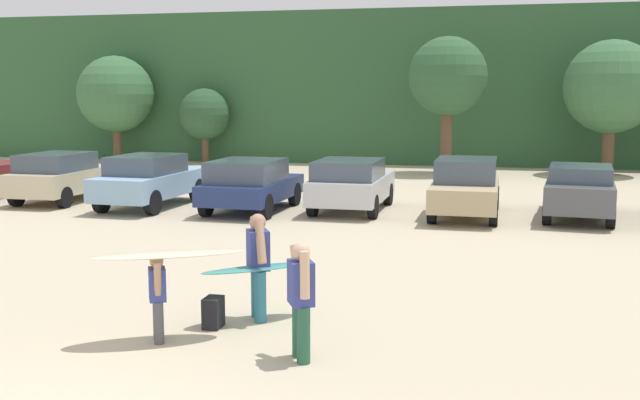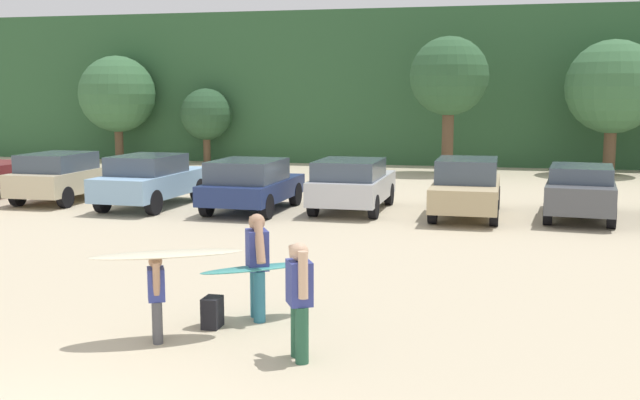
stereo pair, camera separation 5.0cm
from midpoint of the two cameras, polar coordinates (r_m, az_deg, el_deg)
hillside_ridge at (r=41.60m, az=6.66°, el=8.40°), size 108.00×12.00×7.27m
tree_far_left at (r=38.63m, az=-15.24°, el=7.72°), size 3.73×3.73×5.19m
tree_right at (r=37.16m, az=-8.76°, el=6.40°), size 2.50×2.50×3.61m
tree_center_right at (r=32.03m, az=9.59°, el=9.15°), size 3.27×3.27×5.71m
tree_center at (r=33.31m, az=21.13°, el=7.96°), size 3.83×3.83×5.55m
parked_car_champagne at (r=24.89m, az=-19.00°, el=1.74°), size 1.86×3.97×1.54m
parked_car_sky_blue at (r=22.97m, az=-12.80°, el=1.52°), size 2.02×4.43×1.57m
parked_car_navy at (r=21.65m, az=-5.35°, el=1.24°), size 2.10×4.07×1.51m
parked_car_silver at (r=21.64m, az=2.32°, el=1.27°), size 1.98×4.05×1.52m
parked_car_tan at (r=21.14m, az=10.91°, el=1.00°), size 1.85×4.47×1.60m
parked_car_dark_gray at (r=21.54m, az=18.99°, el=0.74°), size 2.17×4.43×1.46m
person_adult at (r=11.29m, az=-4.83°, el=-4.56°), size 0.47×0.73×1.61m
person_child at (r=10.55m, az=-12.33°, el=-6.87°), size 0.34×0.49×1.21m
person_companion at (r=9.58m, az=-1.60°, el=-7.14°), size 0.45×0.66×1.52m
surfboard_teal at (r=11.26m, az=-4.87°, el=-5.16°), size 1.68×1.46×0.11m
surfboard_cream at (r=10.46m, az=-11.55°, el=-4.05°), size 2.11×1.48×0.09m
backpack_dropped at (r=11.14m, az=-8.21°, el=-8.42°), size 0.24×0.34×0.45m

